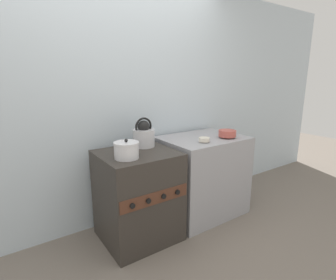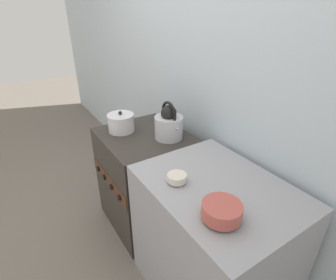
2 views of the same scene
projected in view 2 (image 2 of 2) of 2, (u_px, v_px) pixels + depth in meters
ground_plane at (116, 231)px, 2.27m from camera, size 12.00×12.00×0.00m
wall_back at (190, 76)px, 2.06m from camera, size 7.00×0.06×2.50m
stove at (145, 179)px, 2.23m from camera, size 0.68×0.65×0.85m
counter at (212, 242)px, 1.62m from camera, size 0.89×0.68×0.88m
kettle at (169, 124)px, 1.93m from camera, size 0.26×0.21×0.29m
cooking_pot at (121, 123)px, 2.06m from camera, size 0.21×0.21×0.17m
enamel_bowl at (222, 211)px, 1.17m from camera, size 0.18×0.18×0.08m
small_ceramic_bowl at (177, 178)px, 1.43m from camera, size 0.11×0.11×0.05m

